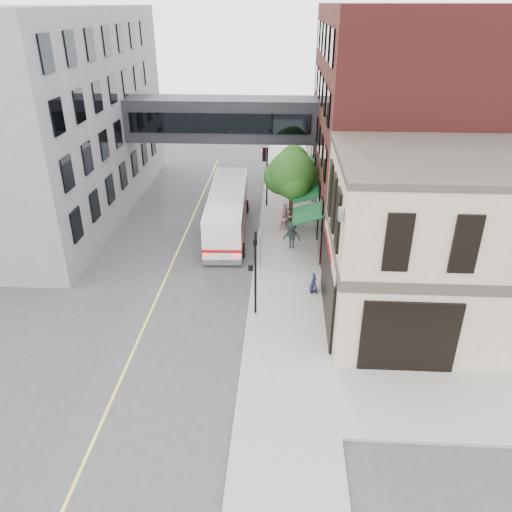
# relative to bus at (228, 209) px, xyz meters

# --- Properties ---
(ground) EXTENTS (120.00, 120.00, 0.00)m
(ground) POSITION_rel_bus_xyz_m (2.11, -12.31, -1.62)
(ground) COLOR #38383A
(ground) RESTS_ON ground
(sidewalk_main) EXTENTS (4.00, 60.00, 0.15)m
(sidewalk_main) POSITION_rel_bus_xyz_m (4.11, 1.69, -1.54)
(sidewalk_main) COLOR gray
(sidewalk_main) RESTS_ON ground
(corner_building) EXTENTS (10.19, 8.12, 8.45)m
(corner_building) POSITION_rel_bus_xyz_m (11.08, -10.31, 2.59)
(corner_building) COLOR tan
(corner_building) RESTS_ON ground
(brick_building) EXTENTS (13.76, 18.00, 14.00)m
(brick_building) POSITION_rel_bus_xyz_m (12.09, 2.69, 5.37)
(brick_building) COLOR #561B1B
(brick_building) RESTS_ON ground
(opposite_building) EXTENTS (14.00, 24.00, 14.00)m
(opposite_building) POSITION_rel_bus_xyz_m (-14.89, 3.69, 5.38)
(opposite_building) COLOR slate
(opposite_building) RESTS_ON ground
(skyway_bridge) EXTENTS (14.00, 3.18, 3.00)m
(skyway_bridge) POSITION_rel_bus_xyz_m (-0.89, 5.69, 4.88)
(skyway_bridge) COLOR black
(skyway_bridge) RESTS_ON ground
(traffic_signal_near) EXTENTS (0.44, 0.22, 4.60)m
(traffic_signal_near) POSITION_rel_bus_xyz_m (2.47, -10.31, 1.36)
(traffic_signal_near) COLOR black
(traffic_signal_near) RESTS_ON sidewalk_main
(traffic_signal_far) EXTENTS (0.53, 0.28, 4.50)m
(traffic_signal_far) POSITION_rel_bus_xyz_m (2.37, 4.69, 1.72)
(traffic_signal_far) COLOR black
(traffic_signal_far) RESTS_ON sidewalk_main
(street_sign_pole) EXTENTS (0.08, 0.75, 3.00)m
(street_sign_pole) POSITION_rel_bus_xyz_m (2.50, -5.31, 0.31)
(street_sign_pole) COLOR gray
(street_sign_pole) RESTS_ON sidewalk_main
(street_tree) EXTENTS (3.80, 3.20, 5.60)m
(street_tree) POSITION_rel_bus_xyz_m (4.30, 0.91, 2.29)
(street_tree) COLOR #382619
(street_tree) RESTS_ON sidewalk_main
(lane_marking) EXTENTS (0.12, 40.00, 0.01)m
(lane_marking) POSITION_rel_bus_xyz_m (-2.89, -2.31, -1.61)
(lane_marking) COLOR #D8CC4C
(lane_marking) RESTS_ON ground
(bus) EXTENTS (2.95, 10.83, 2.89)m
(bus) POSITION_rel_bus_xyz_m (0.00, 0.00, 0.00)
(bus) COLOR white
(bus) RESTS_ON ground
(pedestrian_a) EXTENTS (0.66, 0.44, 1.80)m
(pedestrian_a) POSITION_rel_bus_xyz_m (3.93, 0.46, -0.57)
(pedestrian_a) COLOR silver
(pedestrian_a) RESTS_ON sidewalk_main
(pedestrian_b) EXTENTS (1.00, 0.86, 1.76)m
(pedestrian_b) POSITION_rel_bus_xyz_m (3.95, 0.02, -0.59)
(pedestrian_b) COLOR pink
(pedestrian_b) RESTS_ON sidewalk_main
(pedestrian_c) EXTENTS (1.17, 0.76, 1.70)m
(pedestrian_c) POSITION_rel_bus_xyz_m (4.38, -2.72, -0.62)
(pedestrian_c) COLOR black
(pedestrian_c) RESTS_ON sidewalk_main
(newspaper_box) EXTENTS (0.48, 0.43, 0.93)m
(newspaper_box) POSITION_rel_bus_xyz_m (4.32, -0.86, -1.00)
(newspaper_box) COLOR #135419
(newspaper_box) RESTS_ON sidewalk_main
(sandwich_board) EXTENTS (0.37, 0.55, 0.96)m
(sandwich_board) POSITION_rel_bus_xyz_m (5.54, -8.04, -0.99)
(sandwich_board) COLOR black
(sandwich_board) RESTS_ON sidewalk_main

